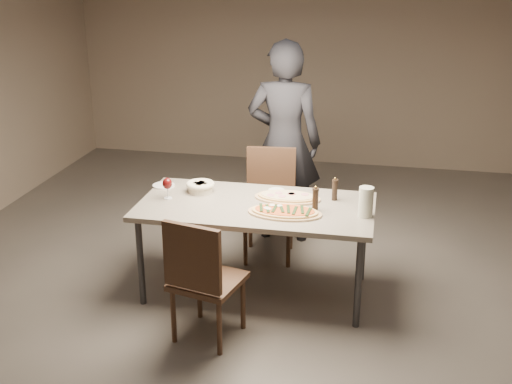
% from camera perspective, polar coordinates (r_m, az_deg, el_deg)
% --- Properties ---
extents(room, '(7.00, 7.00, 7.00)m').
position_cam_1_polar(room, '(4.72, 0.00, 6.27)').
color(room, '#57504B').
rests_on(room, ground).
extents(dining_table, '(1.80, 0.90, 0.75)m').
position_cam_1_polar(dining_table, '(4.94, 0.00, -1.71)').
color(dining_table, gray).
rests_on(dining_table, ground).
extents(zucchini_pizza, '(0.55, 0.31, 0.05)m').
position_cam_1_polar(zucchini_pizza, '(4.74, 2.55, -1.76)').
color(zucchini_pizza, tan).
rests_on(zucchini_pizza, dining_table).
extents(ham_pizza, '(0.52, 0.29, 0.04)m').
position_cam_1_polar(ham_pizza, '(5.02, 2.82, -0.45)').
color(ham_pizza, tan).
rests_on(ham_pizza, dining_table).
extents(bread_basket, '(0.23, 0.23, 0.08)m').
position_cam_1_polar(bread_basket, '(5.18, -4.97, 0.53)').
color(bread_basket, beige).
rests_on(bread_basket, dining_table).
extents(oil_dish, '(0.13, 0.13, 0.02)m').
position_cam_1_polar(oil_dish, '(5.18, 1.84, 0.12)').
color(oil_dish, white).
rests_on(oil_dish, dining_table).
extents(pepper_mill_left, '(0.05, 0.05, 0.19)m').
position_cam_1_polar(pepper_mill_left, '(5.01, 7.02, 0.23)').
color(pepper_mill_left, black).
rests_on(pepper_mill_left, dining_table).
extents(pepper_mill_right, '(0.05, 0.05, 0.20)m').
position_cam_1_polar(pepper_mill_right, '(4.78, 5.30, -0.64)').
color(pepper_mill_right, black).
rests_on(pepper_mill_right, dining_table).
extents(carafe, '(0.11, 0.11, 0.22)m').
position_cam_1_polar(carafe, '(4.72, 9.74, -0.87)').
color(carafe, silver).
rests_on(carafe, dining_table).
extents(wine_glass, '(0.08, 0.08, 0.17)m').
position_cam_1_polar(wine_glass, '(5.04, -7.89, 0.69)').
color(wine_glass, silver).
rests_on(wine_glass, dining_table).
extents(side_plate, '(0.18, 0.18, 0.01)m').
position_cam_1_polar(side_plate, '(5.35, -8.21, 0.58)').
color(side_plate, white).
rests_on(side_plate, dining_table).
extents(chair_near, '(0.53, 0.53, 0.93)m').
position_cam_1_polar(chair_near, '(4.38, -4.88, -7.35)').
color(chair_near, '#3B2619').
rests_on(chair_near, ground).
extents(chair_far, '(0.49, 0.49, 0.96)m').
position_cam_1_polar(chair_far, '(5.66, 1.24, -0.44)').
color(chair_far, '#3B2619').
rests_on(chair_far, ground).
extents(diner, '(0.68, 0.45, 1.87)m').
position_cam_1_polar(diner, '(5.88, 2.52, 4.43)').
color(diner, black).
rests_on(diner, ground).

